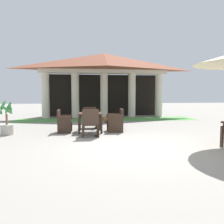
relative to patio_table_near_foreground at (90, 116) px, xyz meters
name	(u,v)px	position (x,y,z in m)	size (l,w,h in m)	color
ground_plane	(134,147)	(1.10, -2.66, -0.63)	(60.00, 60.00, 0.00)	gray
background_pavilion	(104,69)	(1.10, 5.75, 2.42)	(8.39, 3.05, 3.98)	beige
lawn_strip	(107,119)	(1.10, 4.17, -0.62)	(10.19, 2.04, 0.01)	#519347
patio_table_near_foreground	(90,116)	(0.00, 0.00, 0.00)	(0.90, 0.90, 0.73)	#38281E
patio_chair_near_foreground_east	(116,121)	(0.98, -0.03, -0.20)	(0.60, 0.65, 0.87)	#38281E
patio_chair_near_foreground_south	(91,124)	(-0.03, -0.99, -0.20)	(0.58, 0.56, 0.94)	#38281E
patio_chair_near_foreground_west	(64,122)	(-0.98, 0.03, -0.23)	(0.53, 0.62, 0.85)	#38281E
patio_chair_near_foreground_north	(90,119)	(0.03, 0.99, -0.23)	(0.60, 0.52, 0.88)	#38281E
potted_palm_left_edge	(6,124)	(-2.97, -0.23, -0.24)	(0.66, 0.66, 1.26)	#B2AD9E
terracotta_urn	(107,119)	(0.93, 2.67, -0.46)	(0.33, 0.33, 0.41)	brown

